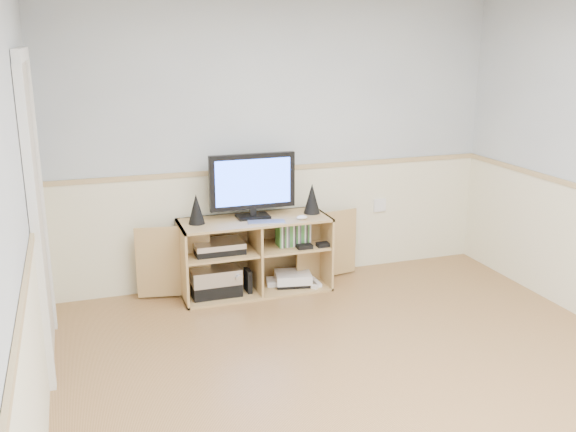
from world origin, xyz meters
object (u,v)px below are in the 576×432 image
at_px(monitor, 253,183).
at_px(game_consoles, 292,279).
at_px(media_cabinet, 253,252).
at_px(keyboard, 267,222).

xyz_separation_m(monitor, game_consoles, (0.33, -0.06, -0.88)).
bearing_deg(game_consoles, media_cabinet, 168.17).
distance_m(monitor, keyboard, 0.35).
xyz_separation_m(media_cabinet, monitor, (-0.00, -0.01, 0.62)).
height_order(media_cabinet, keyboard, keyboard).
bearing_deg(monitor, game_consoles, -10.45).
distance_m(media_cabinet, monitor, 0.62).
height_order(media_cabinet, monitor, monitor).
bearing_deg(media_cabinet, keyboard, -72.08).
distance_m(media_cabinet, game_consoles, 0.43).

